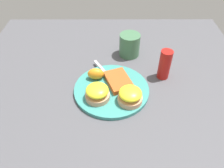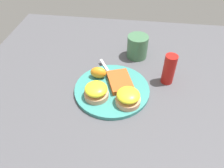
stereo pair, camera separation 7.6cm
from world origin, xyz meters
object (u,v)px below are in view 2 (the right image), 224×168
sandwich_benedict_left (96,91)px  orange_wedge (98,73)px  fork (113,79)px  cup (137,46)px  condiment_bottle (169,69)px  hashbrown_patty (120,81)px  sandwich_benedict_right (128,97)px

sandwich_benedict_left → orange_wedge: size_ratio=1.38×
fork → cup: cup is taller
sandwich_benedict_left → fork: bearing=-25.0°
fork → condiment_bottle: condiment_bottle is taller
hashbrown_patty → condiment_bottle: 0.18m
orange_wedge → cup: 0.22m
fork → sandwich_benedict_left: bearing=155.0°
sandwich_benedict_left → fork: size_ratio=0.41×
cup → condiment_bottle: (-0.15, -0.12, 0.01)m
sandwich_benedict_right → condiment_bottle: 0.19m
sandwich_benedict_right → hashbrown_patty: (0.09, 0.04, -0.02)m
orange_wedge → condiment_bottle: condiment_bottle is taller
cup → orange_wedge: bearing=142.4°
orange_wedge → condiment_bottle: bearing=-84.3°
sandwich_benedict_right → fork: bearing=30.7°
orange_wedge → fork: bearing=-95.5°
sandwich_benedict_left → cup: 0.30m
hashbrown_patty → fork: size_ratio=0.57×
cup → hashbrown_patty: bearing=165.6°
sandwich_benedict_right → orange_wedge: sandwich_benedict_right is taller
hashbrown_patty → cup: size_ratio=0.98×
hashbrown_patty → sandwich_benedict_left: bearing=135.9°
orange_wedge → cup: bearing=-37.6°
orange_wedge → condiment_bottle: size_ratio=0.51×
sandwich_benedict_left → sandwich_benedict_right: same height
sandwich_benedict_left → sandwich_benedict_right: 0.11m
sandwich_benedict_left → orange_wedge: bearing=6.0°
cup → sandwich_benedict_right: bearing=177.0°
condiment_bottle → fork: bearing=98.8°
fork → condiment_bottle: (0.03, -0.20, 0.04)m
sandwich_benedict_left → hashbrown_patty: bearing=-44.1°
hashbrown_patty → cup: (0.20, -0.05, 0.02)m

